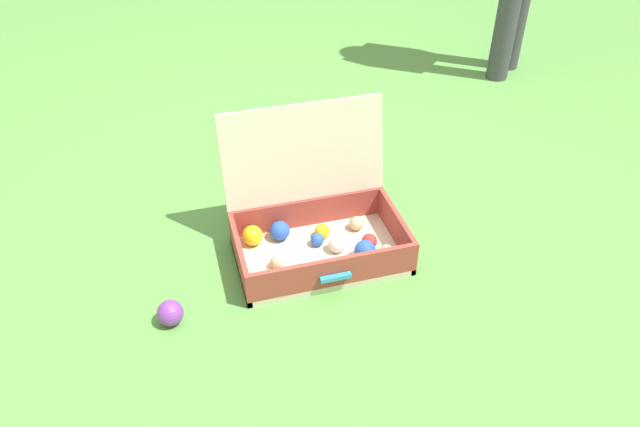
# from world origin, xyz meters

# --- Properties ---
(ground_plane) EXTENTS (16.00, 16.00, 0.00)m
(ground_plane) POSITION_xyz_m (0.00, 0.00, 0.00)
(ground_plane) COLOR #569342
(open_suitcase) EXTENTS (0.62, 0.48, 0.51)m
(open_suitcase) POSITION_xyz_m (0.03, 0.00, 0.12)
(open_suitcase) COLOR beige
(open_suitcase) RESTS_ON ground
(stray_ball_on_grass) EXTENTS (0.09, 0.09, 0.09)m
(stray_ball_on_grass) POSITION_xyz_m (-0.54, -0.23, 0.04)
(stray_ball_on_grass) COLOR purple
(stray_ball_on_grass) RESTS_ON ground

